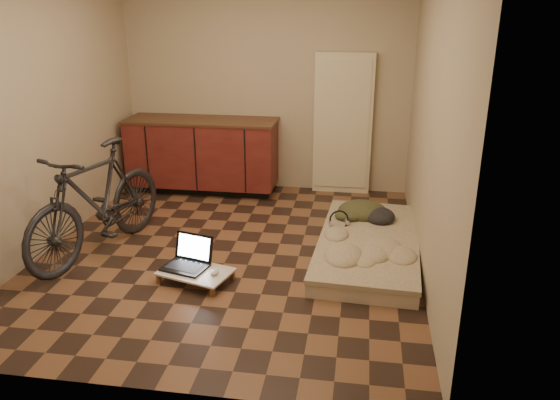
# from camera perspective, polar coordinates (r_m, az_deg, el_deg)

# --- Properties ---
(room_shell) EXTENTS (3.50, 4.00, 2.60)m
(room_shell) POSITION_cam_1_polar(r_m,az_deg,el_deg) (4.85, -5.66, 8.62)
(room_shell) COLOR brown
(room_shell) RESTS_ON ground
(cabinets) EXTENTS (1.84, 0.62, 0.91)m
(cabinets) POSITION_cam_1_polar(r_m,az_deg,el_deg) (6.84, -8.06, 4.72)
(cabinets) COLOR black
(cabinets) RESTS_ON ground
(appliance_panel) EXTENTS (0.70, 0.10, 1.70)m
(appliance_panel) POSITION_cam_1_polar(r_m,az_deg,el_deg) (6.70, 6.59, 7.84)
(appliance_panel) COLOR beige
(appliance_panel) RESTS_ON ground
(bicycle) EXTENTS (1.00, 1.87, 1.16)m
(bicycle) POSITION_cam_1_polar(r_m,az_deg,el_deg) (5.28, -18.68, 0.47)
(bicycle) COLOR black
(bicycle) RESTS_ON ground
(futon) EXTENTS (1.03, 1.96, 0.16)m
(futon) POSITION_cam_1_polar(r_m,az_deg,el_deg) (5.24, 9.22, -4.71)
(futon) COLOR #BDAD97
(futon) RESTS_ON ground
(clothing_pile) EXTENTS (0.56, 0.48, 0.21)m
(clothing_pile) POSITION_cam_1_polar(r_m,az_deg,el_deg) (5.67, 9.08, -0.66)
(clothing_pile) COLOR #333720
(clothing_pile) RESTS_ON futon
(headphones) EXTENTS (0.26, 0.25, 0.14)m
(headphones) POSITION_cam_1_polar(r_m,az_deg,el_deg) (5.40, 6.19, -2.01)
(headphones) COLOR black
(headphones) RESTS_ON futon
(lap_desk) EXTENTS (0.67, 0.53, 0.10)m
(lap_desk) POSITION_cam_1_polar(r_m,az_deg,el_deg) (4.74, -8.81, -7.45)
(lap_desk) COLOR brown
(lap_desk) RESTS_ON ground
(laptop) EXTENTS (0.43, 0.41, 0.25)m
(laptop) POSITION_cam_1_polar(r_m,az_deg,el_deg) (4.80, -9.59, -6.24)
(laptop) COLOR black
(laptop) RESTS_ON lap_desk
(mouse) EXTENTS (0.07, 0.11, 0.04)m
(mouse) POSITION_cam_1_polar(r_m,az_deg,el_deg) (4.65, -6.85, -7.48)
(mouse) COLOR silver
(mouse) RESTS_ON lap_desk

